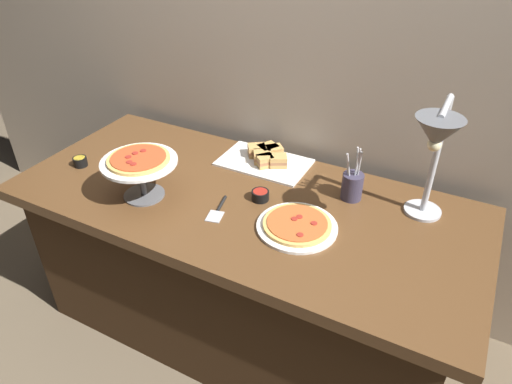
# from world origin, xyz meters

# --- Properties ---
(ground_plane) EXTENTS (8.00, 8.00, 0.00)m
(ground_plane) POSITION_xyz_m (0.00, 0.00, 0.00)
(ground_plane) COLOR brown
(back_wall) EXTENTS (4.40, 0.04, 2.40)m
(back_wall) POSITION_xyz_m (0.00, 0.50, 1.20)
(back_wall) COLOR #B7A893
(back_wall) RESTS_ON ground_plane
(buffet_table) EXTENTS (1.90, 0.84, 0.76)m
(buffet_table) POSITION_xyz_m (0.00, 0.00, 0.39)
(buffet_table) COLOR brown
(buffet_table) RESTS_ON ground_plane
(heat_lamp) EXTENTS (0.15, 0.34, 0.48)m
(heat_lamp) POSITION_xyz_m (0.66, 0.09, 1.13)
(heat_lamp) COLOR #B7BABF
(heat_lamp) RESTS_ON buffet_table
(pizza_plate_front) EXTENTS (0.30, 0.30, 0.03)m
(pizza_plate_front) POSITION_xyz_m (0.28, -0.07, 0.77)
(pizza_plate_front) COLOR white
(pizza_plate_front) RESTS_ON buffet_table
(pizza_plate_center) EXTENTS (0.30, 0.30, 0.18)m
(pizza_plate_center) POSITION_xyz_m (-0.36, -0.17, 0.91)
(pizza_plate_center) COLOR #595B60
(pizza_plate_center) RESTS_ON buffet_table
(sandwich_platter) EXTENTS (0.40, 0.25, 0.06)m
(sandwich_platter) POSITION_xyz_m (-0.04, 0.30, 0.78)
(sandwich_platter) COLOR white
(sandwich_platter) RESTS_ON buffet_table
(sauce_cup_near) EXTENTS (0.06, 0.06, 0.04)m
(sauce_cup_near) POSITION_xyz_m (-0.76, -0.11, 0.78)
(sauce_cup_near) COLOR black
(sauce_cup_near) RESTS_ON buffet_table
(sauce_cup_far) EXTENTS (0.07, 0.07, 0.04)m
(sauce_cup_far) POSITION_xyz_m (0.07, 0.03, 0.78)
(sauce_cup_far) COLOR black
(sauce_cup_far) RESTS_ON buffet_table
(utensil_holder) EXTENTS (0.08, 0.08, 0.23)m
(utensil_holder) POSITION_xyz_m (0.39, 0.21, 0.82)
(utensil_holder) COLOR #383347
(utensil_holder) RESTS_ON buffet_table
(serving_spatula) EXTENTS (0.07, 0.17, 0.01)m
(serving_spatula) POSITION_xyz_m (-0.04, -0.12, 0.76)
(serving_spatula) COLOR #B7BABF
(serving_spatula) RESTS_ON buffet_table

